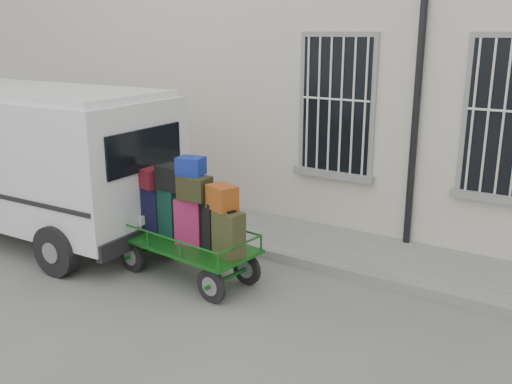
{
  "coord_description": "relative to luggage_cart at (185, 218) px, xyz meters",
  "views": [
    {
      "loc": [
        3.65,
        -5.65,
        3.44
      ],
      "look_at": [
        -0.7,
        1.0,
        1.19
      ],
      "focal_mm": 40.0,
      "sensor_mm": 36.0,
      "label": 1
    }
  ],
  "objects": [
    {
      "name": "luggage_cart",
      "position": [
        0.0,
        0.0,
        0.0
      ],
      "size": [
        2.49,
        1.15,
        1.78
      ],
      "rotation": [
        0.0,
        0.0,
        -0.1
      ],
      "color": "black",
      "rests_on": "ground"
    },
    {
      "name": "ground",
      "position": [
        1.36,
        -0.19,
        -0.9
      ],
      "size": [
        80.0,
        80.0,
        0.0
      ],
      "primitive_type": "plane",
      "color": "slate",
      "rests_on": "ground"
    },
    {
      "name": "van",
      "position": [
        -3.29,
        -0.02,
        0.56
      ],
      "size": [
        5.15,
        2.48,
        2.55
      ],
      "rotation": [
        0.0,
        0.0,
        0.04
      ],
      "color": "silver",
      "rests_on": "ground"
    },
    {
      "name": "sidewalk",
      "position": [
        1.36,
        2.01,
        -0.82
      ],
      "size": [
        24.0,
        1.7,
        0.15
      ],
      "primitive_type": "cube",
      "color": "slate",
      "rests_on": "ground"
    },
    {
      "name": "building",
      "position": [
        1.37,
        5.3,
        2.1
      ],
      "size": [
        24.0,
        5.15,
        6.0
      ],
      "color": "beige",
      "rests_on": "ground"
    }
  ]
}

